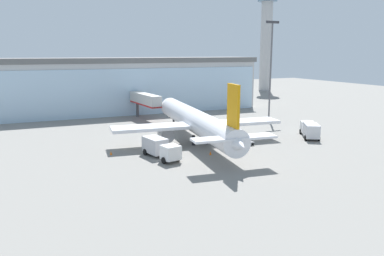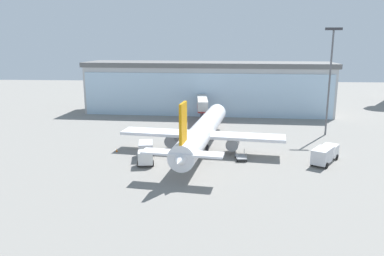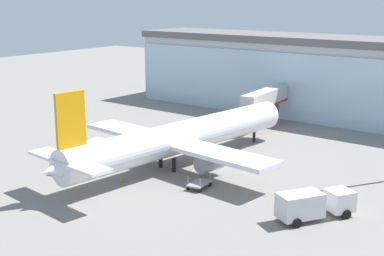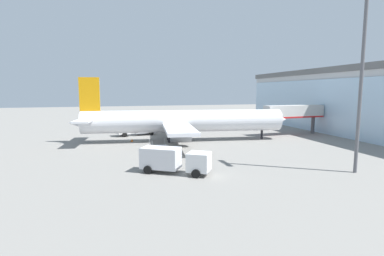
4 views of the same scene
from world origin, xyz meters
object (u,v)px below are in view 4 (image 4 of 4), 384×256
object	(u,v)px
catering_truck	(138,128)
airplane	(181,121)
apron_light_mast	(363,53)
baggage_cart	(158,146)
safety_cone_wingtip	(155,129)
safety_cone_nose	(132,140)
fuel_truck	(173,159)
jet_bridge	(294,112)

from	to	relation	value
catering_truck	airplane	bearing A→B (deg)	116.00
apron_light_mast	airplane	bearing A→B (deg)	-152.35
apron_light_mast	baggage_cart	size ratio (longest dim) A/B	7.20
baggage_cart	safety_cone_wingtip	xyz separation A→B (m)	(-21.02, 3.07, -0.23)
apron_light_mast	catering_truck	size ratio (longest dim) A/B	2.79
safety_cone_nose	fuel_truck	bearing A→B (deg)	6.41
baggage_cart	safety_cone_nose	xyz separation A→B (m)	(-7.99, -3.10, -0.23)
baggage_cart	safety_cone_wingtip	world-z (taller)	baggage_cart
safety_cone_wingtip	airplane	bearing A→B (deg)	7.51
safety_cone_nose	baggage_cart	bearing A→B (deg)	21.22
apron_light_mast	safety_cone_nose	world-z (taller)	apron_light_mast
apron_light_mast	fuel_truck	size ratio (longest dim) A/B	2.88
fuel_truck	safety_cone_nose	bearing A→B (deg)	129.18
jet_bridge	safety_cone_nose	distance (m)	31.56
safety_cone_wingtip	jet_bridge	bearing A→B (deg)	61.37
airplane	catering_truck	bearing A→B (deg)	133.81
jet_bridge	catering_truck	world-z (taller)	jet_bridge
fuel_truck	safety_cone_wingtip	size ratio (longest dim) A/B	13.33
baggage_cart	safety_cone_nose	world-z (taller)	baggage_cart
jet_bridge	safety_cone_nose	size ratio (longest dim) A/B	23.27
baggage_cart	safety_cone_nose	distance (m)	8.57
airplane	catering_truck	size ratio (longest dim) A/B	4.95
apron_light_mast	catering_truck	bearing A→B (deg)	-150.06
airplane	fuel_truck	bearing A→B (deg)	-98.68
apron_light_mast	safety_cone_wingtip	size ratio (longest dim) A/B	38.40
jet_bridge	safety_cone_nose	xyz separation A→B (m)	(-0.68, -31.28, -4.12)
baggage_cart	airplane	bearing A→B (deg)	-133.72
apron_light_mast	safety_cone_nose	xyz separation A→B (m)	(-26.16, -20.94, -12.08)
fuel_truck	baggage_cart	distance (m)	12.96
airplane	safety_cone_nose	bearing A→B (deg)	176.28
jet_bridge	safety_cone_wingtip	world-z (taller)	jet_bridge
apron_light_mast	safety_cone_wingtip	distance (m)	43.59
jet_bridge	apron_light_mast	world-z (taller)	apron_light_mast
fuel_truck	jet_bridge	bearing A→B (deg)	67.70
catering_truck	fuel_truck	bearing A→B (deg)	81.41
airplane	baggage_cart	distance (m)	8.56
jet_bridge	catering_truck	size ratio (longest dim) A/B	1.69
fuel_truck	safety_cone_wingtip	distance (m)	34.16
safety_cone_nose	airplane	bearing A→B (deg)	78.26
airplane	safety_cone_nose	distance (m)	8.85
apron_light_mast	catering_truck	world-z (taller)	apron_light_mast
catering_truck	baggage_cart	xyz separation A→B (m)	(15.11, 1.34, -0.97)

